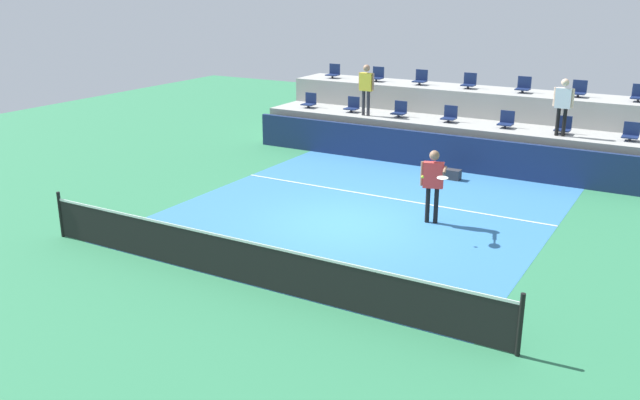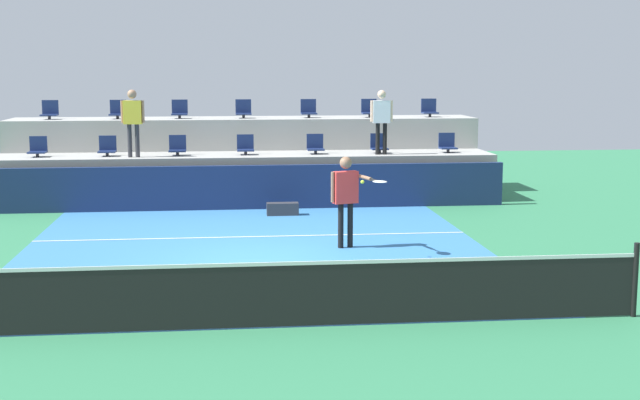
# 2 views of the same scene
# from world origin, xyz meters

# --- Properties ---
(ground_plane) EXTENTS (40.00, 40.00, 0.00)m
(ground_plane) POSITION_xyz_m (0.00, 0.00, 0.00)
(ground_plane) COLOR #2D754C
(court_inner_paint) EXTENTS (9.00, 10.00, 0.01)m
(court_inner_paint) POSITION_xyz_m (0.00, 1.00, 0.00)
(court_inner_paint) COLOR teal
(court_inner_paint) RESTS_ON ground_plane
(court_service_line) EXTENTS (9.00, 0.06, 0.00)m
(court_service_line) POSITION_xyz_m (0.00, 2.40, 0.01)
(court_service_line) COLOR white
(court_service_line) RESTS_ON ground_plane
(tennis_net) EXTENTS (10.48, 0.08, 1.07)m
(tennis_net) POSITION_xyz_m (0.00, -4.00, 0.50)
(tennis_net) COLOR black
(tennis_net) RESTS_ON ground_plane
(sponsor_backboard) EXTENTS (13.00, 0.16, 1.10)m
(sponsor_backboard) POSITION_xyz_m (0.00, 6.00, 0.55)
(sponsor_backboard) COLOR navy
(sponsor_backboard) RESTS_ON ground_plane
(seating_tier_lower) EXTENTS (13.00, 1.80, 1.25)m
(seating_tier_lower) POSITION_xyz_m (0.00, 7.30, 0.62)
(seating_tier_lower) COLOR #9E9E99
(seating_tier_lower) RESTS_ON ground_plane
(seating_tier_upper) EXTENTS (13.00, 1.80, 2.10)m
(seating_tier_upper) POSITION_xyz_m (0.00, 9.10, 1.05)
(seating_tier_upper) COLOR #9E9E99
(seating_tier_upper) RESTS_ON ground_plane
(stadium_chair_lower_far_left) EXTENTS (0.44, 0.40, 0.52)m
(stadium_chair_lower_far_left) POSITION_xyz_m (-5.32, 7.23, 1.46)
(stadium_chair_lower_far_left) COLOR #2D2D33
(stadium_chair_lower_far_left) RESTS_ON seating_tier_lower
(stadium_chair_lower_left) EXTENTS (0.44, 0.40, 0.52)m
(stadium_chair_lower_left) POSITION_xyz_m (-3.58, 7.23, 1.46)
(stadium_chair_lower_left) COLOR #2D2D33
(stadium_chair_lower_left) RESTS_ON seating_tier_lower
(stadium_chair_lower_mid_left) EXTENTS (0.44, 0.40, 0.52)m
(stadium_chair_lower_mid_left) POSITION_xyz_m (-1.79, 7.23, 1.46)
(stadium_chair_lower_mid_left) COLOR #2D2D33
(stadium_chair_lower_mid_left) RESTS_ON seating_tier_lower
(stadium_chair_lower_center) EXTENTS (0.44, 0.40, 0.52)m
(stadium_chair_lower_center) POSITION_xyz_m (-0.04, 7.23, 1.46)
(stadium_chair_lower_center) COLOR #2D2D33
(stadium_chair_lower_center) RESTS_ON seating_tier_lower
(stadium_chair_lower_mid_right) EXTENTS (0.44, 0.40, 0.52)m
(stadium_chair_lower_mid_right) POSITION_xyz_m (1.80, 7.23, 1.46)
(stadium_chair_lower_mid_right) COLOR #2D2D33
(stadium_chair_lower_mid_right) RESTS_ON seating_tier_lower
(stadium_chair_lower_right) EXTENTS (0.44, 0.40, 0.52)m
(stadium_chair_lower_right) POSITION_xyz_m (3.51, 7.23, 1.46)
(stadium_chair_lower_right) COLOR #2D2D33
(stadium_chair_lower_right) RESTS_ON seating_tier_lower
(stadium_chair_lower_far_right) EXTENTS (0.44, 0.40, 0.52)m
(stadium_chair_lower_far_right) POSITION_xyz_m (5.37, 7.23, 1.46)
(stadium_chair_lower_far_right) COLOR #2D2D33
(stadium_chair_lower_far_right) RESTS_ON seating_tier_lower
(stadium_chair_upper_far_left) EXTENTS (0.44, 0.40, 0.52)m
(stadium_chair_upper_far_left) POSITION_xyz_m (-5.34, 9.03, 2.31)
(stadium_chair_upper_far_left) COLOR #2D2D33
(stadium_chair_upper_far_left) RESTS_ON seating_tier_upper
(stadium_chair_upper_left) EXTENTS (0.44, 0.40, 0.52)m
(stadium_chair_upper_left) POSITION_xyz_m (-3.51, 9.03, 2.31)
(stadium_chair_upper_left) COLOR #2D2D33
(stadium_chair_upper_left) RESTS_ON seating_tier_upper
(stadium_chair_upper_mid_left) EXTENTS (0.44, 0.40, 0.52)m
(stadium_chair_upper_mid_left) POSITION_xyz_m (-1.81, 9.03, 2.31)
(stadium_chair_upper_mid_left) COLOR #2D2D33
(stadium_chair_upper_mid_left) RESTS_ON seating_tier_upper
(stadium_chair_upper_center) EXTENTS (0.44, 0.40, 0.52)m
(stadium_chair_upper_center) POSITION_xyz_m (-0.04, 9.03, 2.31)
(stadium_chair_upper_center) COLOR #2D2D33
(stadium_chair_upper_center) RESTS_ON seating_tier_upper
(stadium_chair_upper_mid_right) EXTENTS (0.44, 0.40, 0.52)m
(stadium_chair_upper_mid_right) POSITION_xyz_m (1.80, 9.03, 2.31)
(stadium_chair_upper_mid_right) COLOR #2D2D33
(stadium_chair_upper_mid_right) RESTS_ON seating_tier_upper
(stadium_chair_upper_right) EXTENTS (0.44, 0.40, 0.52)m
(stadium_chair_upper_right) POSITION_xyz_m (3.54, 9.03, 2.31)
(stadium_chair_upper_right) COLOR #2D2D33
(stadium_chair_upper_right) RESTS_ON seating_tier_upper
(stadium_chair_upper_far_right) EXTENTS (0.44, 0.40, 0.52)m
(stadium_chair_upper_far_right) POSITION_xyz_m (5.29, 9.03, 2.31)
(stadium_chair_upper_far_right) COLOR #2D2D33
(stadium_chair_upper_far_right) RESTS_ON seating_tier_upper
(tennis_player) EXTENTS (1.00, 1.17, 1.80)m
(tennis_player) POSITION_xyz_m (1.79, 1.10, 1.11)
(tennis_player) COLOR black
(tennis_player) RESTS_ON ground_plane
(spectator_in_grey) EXTENTS (0.60, 0.25, 1.71)m
(spectator_in_grey) POSITION_xyz_m (-2.87, 6.85, 2.28)
(spectator_in_grey) COLOR #2D2D33
(spectator_in_grey) RESTS_ON seating_tier_lower
(spectator_leaning_on_rail) EXTENTS (0.59, 0.23, 1.68)m
(spectator_leaning_on_rail) POSITION_xyz_m (3.50, 6.85, 2.26)
(spectator_leaning_on_rail) COLOR black
(spectator_leaning_on_rail) RESTS_ON seating_tier_lower
(tennis_ball) EXTENTS (0.07, 0.07, 0.07)m
(tennis_ball) POSITION_xyz_m (1.92, 0.03, 1.45)
(tennis_ball) COLOR #CCE033
(equipment_bag) EXTENTS (0.76, 0.28, 0.30)m
(equipment_bag) POSITION_xyz_m (0.79, 5.02, 0.15)
(equipment_bag) COLOR #333338
(equipment_bag) RESTS_ON ground_plane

